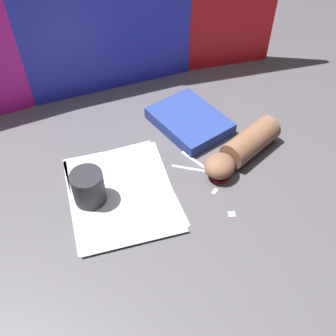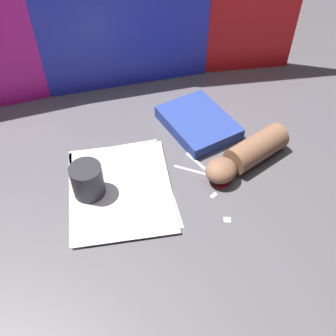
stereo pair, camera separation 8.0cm
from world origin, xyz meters
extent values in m
plane|color=#4C494F|center=(0.00, 0.00, 0.00)|extent=(6.00, 6.00, 0.00)
cube|color=#D81E9E|center=(-0.28, 0.47, 0.18)|extent=(0.74, 0.07, 0.36)
cube|color=#2833D1|center=(-0.03, 0.47, 0.18)|extent=(0.60, 0.02, 0.37)
cube|color=white|center=(-0.13, 0.00, 0.00)|extent=(0.29, 0.35, 0.00)
cube|color=white|center=(-0.12, 0.00, 0.00)|extent=(0.27, 0.34, 0.00)
cube|color=white|center=(-0.12, -0.01, 0.01)|extent=(0.29, 0.35, 0.00)
cube|color=navy|center=(0.15, 0.18, 0.02)|extent=(0.23, 0.27, 0.04)
sphere|color=silver|center=(0.13, -0.03, 0.00)|extent=(0.01, 0.01, 0.01)
cylinder|color=silver|center=(0.09, 0.01, 0.00)|extent=(0.10, 0.07, 0.01)
torus|color=red|center=(0.16, -0.04, 0.00)|extent=(0.06, 0.06, 0.01)
cylinder|color=silver|center=(0.11, 0.03, 0.00)|extent=(0.05, 0.11, 0.01)
torus|color=red|center=(0.14, -0.05, 0.00)|extent=(0.06, 0.06, 0.01)
cylinder|color=brown|center=(0.27, 0.01, 0.04)|extent=(0.20, 0.14, 0.08)
ellipsoid|color=brown|center=(0.15, -0.04, 0.04)|extent=(0.11, 0.11, 0.06)
cube|color=white|center=(0.11, -0.09, 0.00)|extent=(0.02, 0.02, 0.00)
cube|color=white|center=(0.12, -0.17, 0.00)|extent=(0.02, 0.02, 0.00)
cylinder|color=#232328|center=(-0.20, 0.00, 0.05)|extent=(0.08, 0.08, 0.10)
camera|label=1|loc=(-0.25, -0.67, 0.81)|focal=42.00mm
camera|label=2|loc=(-0.18, -0.69, 0.81)|focal=42.00mm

